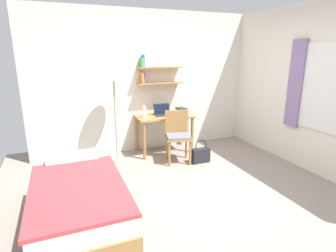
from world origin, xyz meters
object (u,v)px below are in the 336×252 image
object	(u,v)px
standing_lamp	(113,77)
bed	(79,201)
water_bottle	(144,112)
handbag	(201,155)
desk_chair	(178,134)
book_stack	(181,111)
laptop	(162,112)
desk	(164,122)

from	to	relation	value
standing_lamp	bed	bearing A→B (deg)	-115.94
bed	standing_lamp	xyz separation A→B (m)	(0.77, 1.58, 1.21)
standing_lamp	water_bottle	world-z (taller)	standing_lamp
water_bottle	handbag	world-z (taller)	water_bottle
bed	water_bottle	distance (m)	2.19
desk_chair	standing_lamp	xyz separation A→B (m)	(-0.98, 0.40, 0.96)
bed	book_stack	xyz separation A→B (m)	(2.07, 1.73, 0.53)
standing_lamp	handbag	bearing A→B (deg)	-25.65
bed	laptop	size ratio (longest dim) A/B	5.68
standing_lamp	desk	bearing A→B (deg)	7.18
desk_chair	water_bottle	size ratio (longest dim) A/B	4.13
bed	standing_lamp	bearing A→B (deg)	64.06
bed	laptop	distance (m)	2.49
handbag	water_bottle	bearing A→B (deg)	137.22
laptop	book_stack	distance (m)	0.38
desk	laptop	world-z (taller)	laptop
desk	book_stack	size ratio (longest dim) A/B	4.45
bed	desk_chair	distance (m)	2.12
desk	laptop	bearing A→B (deg)	96.64
book_stack	desk_chair	bearing A→B (deg)	-120.26
bed	desk	distance (m)	2.42
bed	desk_chair	xyz separation A→B (m)	(1.75, 1.18, 0.25)
desk	handbag	xyz separation A→B (m)	(0.39, -0.75, -0.44)
book_stack	handbag	bearing A→B (deg)	-89.04
laptop	water_bottle	size ratio (longest dim) A/B	1.52
standing_lamp	book_stack	bearing A→B (deg)	6.75
desk	book_stack	distance (m)	0.42
desk_chair	book_stack	size ratio (longest dim) A/B	3.79
bed	handbag	world-z (taller)	bed
water_bottle	desk	bearing A→B (deg)	3.88
handbag	desk_chair	bearing A→B (deg)	145.58
water_bottle	book_stack	xyz separation A→B (m)	(0.77, 0.06, -0.05)
water_bottle	standing_lamp	bearing A→B (deg)	-170.42
bed	desk_chair	size ratio (longest dim) A/B	2.09
desk_chair	book_stack	world-z (taller)	desk_chair
desk	handbag	distance (m)	0.95
laptop	handbag	distance (m)	1.10
laptop	bed	bearing A→B (deg)	-133.86
desk_chair	desk	bearing A→B (deg)	95.41
book_stack	handbag	world-z (taller)	book_stack
desk	desk_chair	size ratio (longest dim) A/B	1.17
book_stack	standing_lamp	bearing A→B (deg)	-173.25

